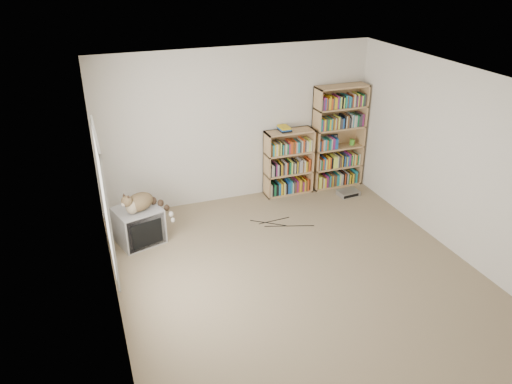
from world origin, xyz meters
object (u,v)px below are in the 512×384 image
object	(u,v)px
bookcase_tall	(338,139)
bookcase_short	(288,165)
crt_tv	(139,225)
cat	(144,204)
dvd_player	(348,193)

from	to	relation	value
bookcase_tall	bookcase_short	world-z (taller)	bookcase_tall
crt_tv	cat	distance (m)	0.37
bookcase_short	dvd_player	world-z (taller)	bookcase_short
bookcase_tall	cat	bearing A→B (deg)	-166.87
bookcase_tall	bookcase_short	size ratio (longest dim) A/B	1.59
dvd_player	bookcase_short	bearing A→B (deg)	147.45
cat	bookcase_tall	xyz separation A→B (m)	(3.45, 0.81, 0.24)
bookcase_tall	dvd_player	bearing A→B (deg)	-88.24
crt_tv	dvd_player	distance (m)	3.59
cat	bookcase_tall	size ratio (longest dim) A/B	0.42
dvd_player	cat	bearing A→B (deg)	179.76
crt_tv	cat	xyz separation A→B (m)	(0.10, -0.05, 0.35)
crt_tv	bookcase_short	world-z (taller)	bookcase_short
crt_tv	cat	size ratio (longest dim) A/B	0.97
cat	bookcase_short	world-z (taller)	bookcase_short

